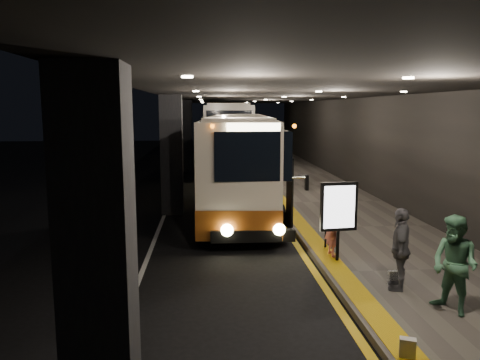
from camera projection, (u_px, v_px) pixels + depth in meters
name	position (u px, v px, depth m)	size (l,w,h in m)	color
ground	(215.00, 242.00, 13.79)	(90.00, 90.00, 0.00)	black
lane_line_white	(167.00, 207.00, 18.60)	(0.12, 50.00, 0.01)	silver
kerb_stripe_yellow	(271.00, 206.00, 18.89)	(0.18, 50.00, 0.01)	gold
sidewalk	(329.00, 203.00, 19.05)	(4.50, 50.00, 0.15)	#514C44
tactile_strip	(283.00, 202.00, 18.90)	(0.50, 50.00, 0.01)	gold
terminal_wall	(386.00, 131.00, 18.76)	(0.10, 50.00, 6.00)	black
support_columns	(172.00, 155.00, 17.30)	(0.80, 24.80, 4.40)	black
canopy	(276.00, 90.00, 18.21)	(9.00, 50.00, 0.40)	black
coach_main	(239.00, 167.00, 17.84)	(3.10, 11.46, 3.54)	beige
coach_second	(225.00, 138.00, 30.87)	(2.74, 12.96, 4.08)	beige
coach_third	(220.00, 132.00, 45.40)	(2.62, 11.15, 3.48)	beige
passenger_boarding	(333.00, 225.00, 11.93)	(0.59, 0.39, 1.61)	#CE6660
passenger_waiting_green	(455.00, 265.00, 8.54)	(0.89, 0.55, 1.84)	#3D6E4E
passenger_waiting_grey	(400.00, 249.00, 9.69)	(1.02, 0.52, 1.74)	#434146
bag_polka	(394.00, 278.00, 10.05)	(0.25, 0.11, 0.30)	black
bag_plain	(408.00, 348.00, 7.09)	(0.24, 0.14, 0.30)	beige
info_sign	(339.00, 208.00, 11.43)	(0.94, 0.23, 1.98)	black
stanchion_post	(326.00, 227.00, 12.64)	(0.05, 0.05, 1.16)	black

